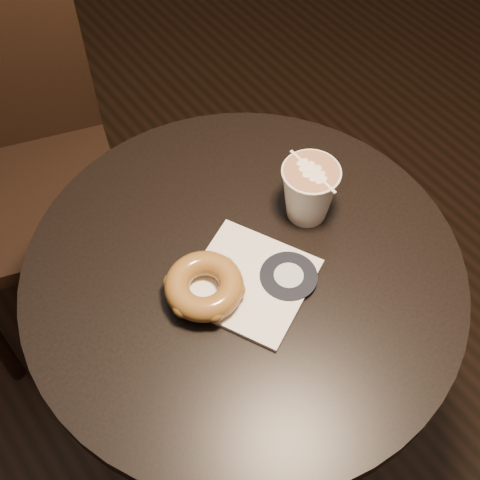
# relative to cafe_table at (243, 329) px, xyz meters

# --- Properties ---
(cafe_table) EXTENTS (0.70, 0.70, 0.75)m
(cafe_table) POSITION_rel_cafe_table_xyz_m (0.00, 0.00, 0.00)
(cafe_table) COLOR black
(cafe_table) RESTS_ON ground
(chair) EXTENTS (0.51, 0.51, 1.02)m
(chair) POSITION_rel_cafe_table_xyz_m (-0.13, 0.67, 0.02)
(chair) COLOR black
(chair) RESTS_ON ground
(pastry_bag) EXTENTS (0.23, 0.23, 0.01)m
(pastry_bag) POSITION_rel_cafe_table_xyz_m (-0.01, -0.02, 0.20)
(pastry_bag) COLOR white
(pastry_bag) RESTS_ON cafe_table
(doughnut) EXTENTS (0.12, 0.12, 0.04)m
(doughnut) POSITION_rel_cafe_table_xyz_m (-0.08, -0.00, 0.23)
(doughnut) COLOR brown
(doughnut) RESTS_ON pastry_bag
(latte_cup) EXTENTS (0.09, 0.09, 0.10)m
(latte_cup) POSITION_rel_cafe_table_xyz_m (0.15, 0.03, 0.25)
(latte_cup) COLOR silver
(latte_cup) RESTS_ON cafe_table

